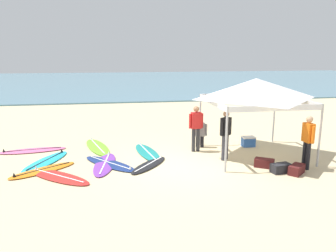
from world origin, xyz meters
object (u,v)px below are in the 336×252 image
object	(u,v)px
surfboard_pink	(32,150)
surfboard_lime	(98,147)
gear_bag_on_sand	(297,169)
cooler_box	(248,141)
canopy_tent	(256,89)
person_orange	(308,139)
surfboard_black	(149,165)
surfboard_purple	(105,164)
person_grey	(200,131)
surfboard_red	(58,176)
gear_bag_near_tent	(264,163)
gear_bag_by_pole	(281,168)
surfboard_teal	(147,152)
person_red	(196,125)
surfboard_orange	(43,170)
surfboard_navy	(110,164)
person_black	(226,132)
surfboard_cyan	(46,161)

from	to	relation	value
surfboard_pink	surfboard_lime	world-z (taller)	same
gear_bag_on_sand	cooler_box	size ratio (longest dim) A/B	1.20
canopy_tent	cooler_box	distance (m)	2.45
person_orange	cooler_box	size ratio (longest dim) A/B	3.42
canopy_tent	surfboard_black	size ratio (longest dim) A/B	1.75
surfboard_purple	person_orange	xyz separation A→B (m)	(6.32, -1.38, 0.95)
canopy_tent	person_grey	distance (m)	2.69
surfboard_red	gear_bag_near_tent	xyz separation A→B (m)	(6.42, -0.13, 0.10)
gear_bag_by_pole	surfboard_teal	bearing A→B (deg)	145.47
person_red	gear_bag_on_sand	world-z (taller)	person_red
person_orange	person_grey	xyz separation A→B (m)	(-2.69, 2.93, -0.33)
gear_bag_by_pole	gear_bag_on_sand	world-z (taller)	same
surfboard_teal	gear_bag_by_pole	xyz separation A→B (m)	(3.86, -2.65, 0.10)
surfboard_black	person_grey	world-z (taller)	person_grey
surfboard_teal	surfboard_orange	distance (m)	3.67
gear_bag_on_sand	cooler_box	bearing A→B (deg)	94.63
canopy_tent	gear_bag_near_tent	distance (m)	2.62
surfboard_navy	person_black	distance (m)	4.02
surfboard_teal	gear_bag_by_pole	world-z (taller)	gear_bag_by_pole
canopy_tent	gear_bag_on_sand	size ratio (longest dim) A/B	5.38
surfboard_red	person_orange	world-z (taller)	person_orange
surfboard_navy	surfboard_lime	xyz separation A→B (m)	(-0.49, 2.09, -0.00)
canopy_tent	surfboard_orange	xyz separation A→B (m)	(-7.15, -0.57, -2.35)
surfboard_teal	gear_bag_near_tent	xyz separation A→B (m)	(3.56, -2.12, 0.10)
canopy_tent	cooler_box	xyz separation A→B (m)	(0.29, 1.06, -2.19)
surfboard_pink	surfboard_cyan	bearing A→B (deg)	-62.06
surfboard_navy	surfboard_purple	xyz separation A→B (m)	(-0.17, -0.01, 0.00)
surfboard_red	person_grey	size ratio (longest dim) A/B	1.90
surfboard_black	gear_bag_near_tent	size ratio (longest dim) A/B	3.08
surfboard_cyan	surfboard_orange	distance (m)	0.89
person_black	gear_bag_by_pole	distance (m)	2.14
surfboard_black	gear_bag_on_sand	distance (m)	4.59
surfboard_black	person_red	distance (m)	2.52
surfboard_pink	gear_bag_near_tent	bearing A→B (deg)	-21.47
surfboard_orange	cooler_box	bearing A→B (deg)	12.34
surfboard_navy	gear_bag_near_tent	bearing A→B (deg)	-12.10
surfboard_cyan	surfboard_purple	bearing A→B (deg)	-17.26
surfboard_purple	surfboard_orange	bearing A→B (deg)	-171.69
surfboard_orange	surfboard_red	bearing A→B (deg)	-48.59
surfboard_cyan	surfboard_lime	xyz separation A→B (m)	(1.64, 1.48, -0.00)
person_black	person_orange	size ratio (longest dim) A/B	1.00
surfboard_teal	gear_bag_on_sand	world-z (taller)	gear_bag_on_sand
surfboard_pink	surfboard_orange	size ratio (longest dim) A/B	1.19
person_black	person_orange	xyz separation A→B (m)	(2.25, -1.27, 0.00)
surfboard_navy	surfboard_black	xyz separation A→B (m)	(1.26, -0.33, 0.00)
person_grey	gear_bag_on_sand	distance (m)	4.00
canopy_tent	surfboard_orange	size ratio (longest dim) A/B	1.56
canopy_tent	person_red	xyz separation A→B (m)	(-1.92, 0.75, -1.40)
surfboard_black	gear_bag_by_pole	xyz separation A→B (m)	(3.95, -1.26, 0.10)
surfboard_lime	person_black	world-z (taller)	person_black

